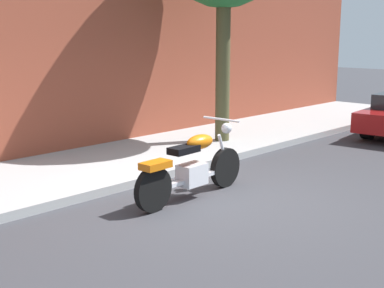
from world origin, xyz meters
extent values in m
plane|color=#38383D|center=(0.00, 0.00, 0.00)|extent=(60.00, 60.00, 0.00)
cube|color=#A5A5A5|center=(0.00, 2.65, 0.07)|extent=(21.52, 2.68, 0.14)
cylinder|color=black|center=(0.57, 0.33, 0.32)|extent=(0.64, 0.13, 0.64)
cylinder|color=black|center=(-1.05, 0.26, 0.32)|extent=(0.64, 0.13, 0.64)
cube|color=silver|center=(-0.24, 0.30, 0.37)|extent=(0.45, 0.30, 0.32)
cube|color=silver|center=(-0.24, 0.30, 0.30)|extent=(1.46, 0.15, 0.06)
ellipsoid|color=#D1660C|center=(-0.06, 0.30, 0.84)|extent=(0.53, 0.28, 0.22)
cube|color=black|center=(-0.42, 0.29, 0.78)|extent=(0.49, 0.26, 0.10)
cube|color=#D1660C|center=(-1.00, 0.26, 0.66)|extent=(0.45, 0.26, 0.10)
cylinder|color=silver|center=(0.51, 0.33, 0.60)|extent=(0.27, 0.06, 0.58)
cylinder|color=silver|center=(0.45, 0.33, 1.12)|extent=(0.07, 0.70, 0.04)
sphere|color=silver|center=(0.59, 0.34, 0.96)|extent=(0.17, 0.17, 0.17)
cylinder|color=silver|center=(-0.49, 0.44, 0.27)|extent=(0.80, 0.13, 0.09)
cylinder|color=black|center=(5.91, 0.48, 0.32)|extent=(0.66, 0.28, 0.64)
cylinder|color=#4B482B|center=(2.89, 2.40, 1.76)|extent=(0.31, 0.31, 3.52)
camera|label=1|loc=(-5.65, -4.94, 2.42)|focal=48.93mm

